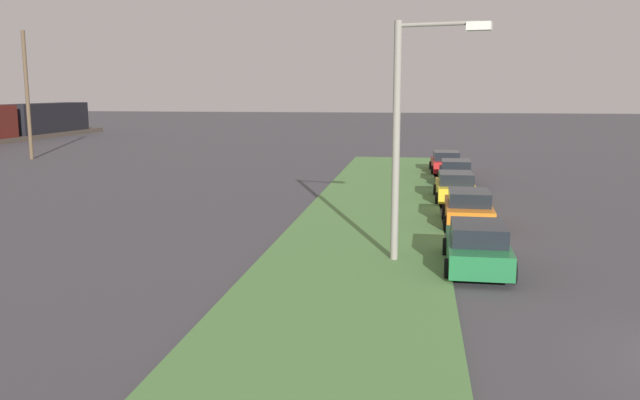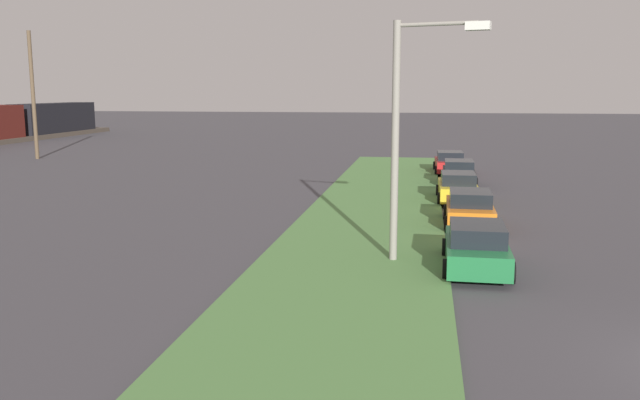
% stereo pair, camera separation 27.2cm
% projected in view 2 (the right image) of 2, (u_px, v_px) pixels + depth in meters
% --- Properties ---
extents(grass_median, '(60.00, 6.00, 0.12)m').
position_uv_depth(grass_median, '(361.00, 242.00, 23.63)').
color(grass_median, '#517F42').
rests_on(grass_median, ground).
extents(parked_car_green, '(4.33, 2.08, 1.47)m').
position_uv_depth(parked_car_green, '(476.00, 247.00, 20.05)').
color(parked_car_green, '#1E6B38').
rests_on(parked_car_green, ground).
extents(parked_car_orange, '(4.33, 2.08, 1.47)m').
position_uv_depth(parked_car_orange, '(470.00, 209.00, 26.54)').
color(parked_car_orange, orange).
rests_on(parked_car_orange, ground).
extents(parked_car_yellow, '(4.32, 2.05, 1.47)m').
position_uv_depth(parked_car_yellow, '(458.00, 188.00, 32.36)').
color(parked_car_yellow, gold).
rests_on(parked_car_yellow, ground).
extents(parked_car_black, '(4.34, 2.09, 1.47)m').
position_uv_depth(parked_car_black, '(459.00, 173.00, 38.00)').
color(parked_car_black, black).
rests_on(parked_car_black, ground).
extents(parked_car_red, '(4.35, 2.11, 1.47)m').
position_uv_depth(parked_car_red, '(450.00, 163.00, 43.40)').
color(parked_car_red, red).
rests_on(parked_car_red, ground).
extents(streetlight, '(0.94, 2.84, 7.50)m').
position_uv_depth(streetlight, '(407.00, 125.00, 20.17)').
color(streetlight, gray).
rests_on(streetlight, ground).
extents(distant_utility_pole, '(0.30, 0.30, 10.00)m').
position_uv_depth(distant_utility_pole, '(33.00, 96.00, 52.01)').
color(distant_utility_pole, brown).
rests_on(distant_utility_pole, ground).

